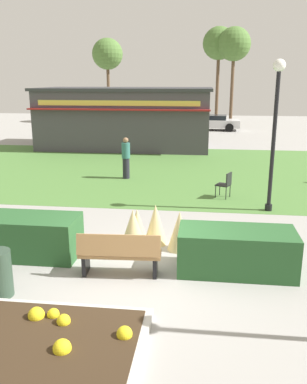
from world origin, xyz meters
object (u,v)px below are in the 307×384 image
object	(u,v)px
food_kiosk	(126,118)
person_strolling	(126,158)
lamppost_mid	(275,119)
parked_car_center_slot	(213,122)
tree_right_bg	(107,55)
cafe_chair_west	(226,183)
tree_left_bg	(219,44)
park_bench	(120,254)
parked_car_west_slot	(147,121)
tree_center_bg	(234,45)

from	to	relation	value
food_kiosk	person_strolling	bearing A→B (deg)	-79.33
lamppost_mid	parked_car_center_slot	world-z (taller)	lamppost_mid
food_kiosk	tree_right_bg	size ratio (longest dim) A/B	1.33
lamppost_mid	cafe_chair_west	distance (m)	2.91
food_kiosk	tree_left_bg	world-z (taller)	tree_left_bg
park_bench	tree_left_bg	distance (m)	31.12
park_bench	lamppost_mid	distance (m)	6.56
park_bench	cafe_chair_west	distance (m)	6.61
tree_right_bg	parked_car_west_slot	bearing A→B (deg)	-49.76
tree_left_bg	tree_right_bg	size ratio (longest dim) A/B	1.10
lamppost_mid	food_kiosk	bearing A→B (deg)	119.66
park_bench	tree_center_bg	size ratio (longest dim) A/B	0.21
cafe_chair_west	tree_right_bg	size ratio (longest dim) A/B	0.12
person_strolling	tree_center_bg	xyz separation A→B (m)	(5.35, 20.78, 5.87)
food_kiosk	tree_left_bg	size ratio (longest dim) A/B	1.21
cafe_chair_west	parked_car_center_slot	world-z (taller)	parked_car_center_slot
parked_car_center_slot	tree_center_bg	size ratio (longest dim) A/B	0.53
park_bench	tree_left_bg	bearing A→B (deg)	85.05
parked_car_west_slot	tree_center_bg	bearing A→B (deg)	26.35
person_strolling	tree_right_bg	world-z (taller)	tree_right_bg
person_strolling	parked_car_center_slot	bearing A→B (deg)	-60.00
lamppost_mid	parked_car_center_slot	distance (m)	21.22
cafe_chair_west	person_strolling	distance (m)	4.62
tree_right_bg	tree_center_bg	distance (m)	11.41
tree_left_bg	person_strolling	bearing A→B (deg)	-100.73
park_bench	parked_car_center_slot	bearing A→B (deg)	84.99
lamppost_mid	person_strolling	xyz separation A→B (m)	(-5.20, 3.70, -1.96)
parked_car_west_slot	person_strolling	bearing A→B (deg)	-84.87
cafe_chair_west	parked_car_west_slot	world-z (taller)	parked_car_west_slot
tree_right_bg	tree_center_bg	bearing A→B (deg)	-8.69
park_bench	tree_center_bg	distance (m)	30.27
parked_car_west_slot	tree_center_bg	distance (m)	9.83
person_strolling	tree_left_bg	distance (m)	22.95
lamppost_mid	tree_right_bg	distance (m)	28.65
food_kiosk	tree_center_bg	xyz separation A→B (m)	(6.88, 12.67, 4.98)
parked_car_center_slot	food_kiosk	bearing A→B (deg)	-119.80
cafe_chair_west	tree_right_bg	world-z (taller)	tree_right_bg
lamppost_mid	park_bench	bearing A→B (deg)	-127.11
tree_left_bg	cafe_chair_west	bearing A→B (deg)	-90.48
lamppost_mid	tree_left_bg	distance (m)	25.80
parked_car_center_slot	tree_center_bg	distance (m)	7.16
lamppost_mid	tree_left_bg	size ratio (longest dim) A/B	0.54
person_strolling	food_kiosk	bearing A→B (deg)	-37.07
lamppost_mid	parked_car_center_slot	size ratio (longest dim) A/B	1.04
lamppost_mid	parked_car_west_slot	xyz separation A→B (m)	(-6.75, 21.06, -2.18)
lamppost_mid	parked_car_center_slot	bearing A→B (deg)	93.86
tree_left_bg	tree_center_bg	distance (m)	1.58
tree_center_bg	park_bench	bearing A→B (deg)	-97.48
park_bench	person_strolling	bearing A→B (deg)	99.90
cafe_chair_west	parked_car_west_slot	size ratio (longest dim) A/B	0.21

